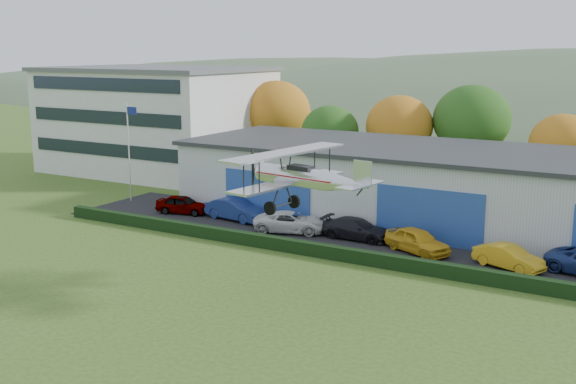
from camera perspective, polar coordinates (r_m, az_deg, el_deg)
The scene contains 15 objects.
ground at distance 29.31m, azimuth -13.00°, elevation -13.26°, with size 300.00×300.00×0.00m, color #35561B.
apron at distance 44.76m, azimuth 8.59°, elevation -4.21°, with size 48.00×9.00×0.05m, color black.
hedge at distance 40.39m, azimuth 6.10°, elevation -5.35°, with size 46.00×0.60×0.80m, color black.
hangar at distance 49.97m, azimuth 13.76°, elevation 0.37°, with size 40.60×12.60×5.30m.
office_block at distance 71.72m, azimuth -10.67°, elevation 5.96°, with size 20.60×15.60×10.40m.
flagpole at distance 56.76m, azimuth -12.92°, elevation 3.93°, with size 1.05×0.10×8.00m.
tree_belt at distance 62.70m, azimuth 13.53°, elevation 5.38°, with size 75.70×13.22×10.12m.
distant_hills at distance 162.79m, azimuth 21.52°, elevation 2.03°, with size 430.00×196.00×56.00m.
car_0 at distance 52.52m, azimuth -8.66°, elevation -1.01°, with size 1.62×4.03×1.37m, color gray.
car_1 at distance 50.11m, azimuth -4.34°, elevation -1.43°, with size 1.65×4.73×1.56m, color navy.
car_2 at distance 46.69m, azimuth 0.24°, elevation -2.49°, with size 2.29×4.96×1.38m, color silver.
car_3 at distance 45.23m, azimuth 5.69°, elevation -3.04°, with size 1.90×4.67×1.36m, color black.
car_4 at distance 42.76m, azimuth 10.61°, elevation -3.96°, with size 1.77×4.40×1.50m, color gold.
car_5 at distance 41.02m, azimuth 17.72°, elevation -5.13°, with size 1.40×4.02×1.33m, color gold.
biplane at distance 33.79m, azimuth 1.20°, elevation 1.37°, with size 7.25×8.30×3.09m.
Camera 1 is at (18.46, -19.18, 12.26)m, focal length 43.16 mm.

